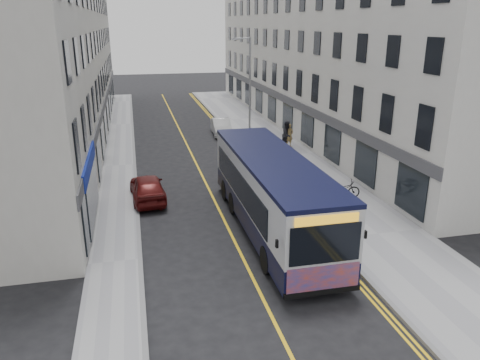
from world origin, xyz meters
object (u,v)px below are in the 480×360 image
city_bus (272,192)px  pedestrian_near (289,135)px  streetlamp (249,90)px  car_maroon (148,188)px  car_white (221,127)px  bicycle (342,189)px  pedestrian_far (287,134)px

city_bus → pedestrian_near: city_bus is taller
city_bus → pedestrian_near: bearing=68.2°
streetlamp → car_maroon: size_ratio=1.92×
car_white → car_maroon: 15.47m
car_white → pedestrian_near: bearing=-49.7°
streetlamp → car_white: streetlamp is taller
bicycle → car_white: car_white is taller
city_bus → car_white: city_bus is taller
pedestrian_far → car_white: (-3.86, 5.66, -0.45)m
bicycle → pedestrian_far: size_ratio=0.93×
car_maroon → car_white: bearing=-118.7°
pedestrian_far → pedestrian_near: bearing=7.1°
bicycle → car_white: (-3.39, 16.22, 0.06)m
pedestrian_near → car_white: (-4.09, 5.47, -0.33)m
streetlamp → pedestrian_near: (3.12, 0.01, -3.38)m
streetlamp → pedestrian_near: bearing=0.1°
city_bus → car_maroon: bearing=135.6°
city_bus → pedestrian_near: 14.72m
car_maroon → pedestrian_far: bearing=-144.9°
pedestrian_far → bicycle: bearing=-124.6°
streetlamp → city_bus: bearing=-99.7°
city_bus → car_white: 19.20m
car_white → streetlamp: bearing=-76.4°
bicycle → streetlamp: bearing=25.4°
streetlamp → bicycle: 11.64m
bicycle → pedestrian_far: pedestrian_far is taller
car_white → city_bus: bearing=-90.5°
pedestrian_far → car_maroon: (-10.46, -8.34, -0.40)m
city_bus → pedestrian_far: (5.23, 13.46, -0.77)m
streetlamp → pedestrian_near: size_ratio=4.56×
car_white → car_maroon: size_ratio=0.97×
pedestrian_far → car_maroon: size_ratio=0.48×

